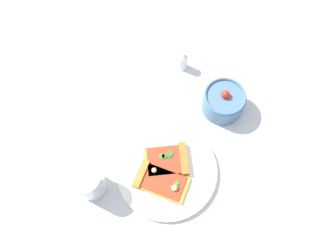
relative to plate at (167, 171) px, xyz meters
name	(u,v)px	position (x,y,z in m)	size (l,w,h in m)	color
ground_plane	(165,150)	(0.03, 0.05, -0.01)	(2.40, 2.40, 0.00)	silver
plate	(167,171)	(0.00, 0.00, 0.00)	(0.27, 0.27, 0.01)	white
pizza_slice_near	(170,160)	(0.02, 0.02, 0.01)	(0.14, 0.13, 0.02)	gold
pizza_slice_far	(158,180)	(-0.04, -0.01, 0.01)	(0.14, 0.16, 0.02)	gold
salad_bowl	(223,101)	(0.24, 0.07, 0.03)	(0.12, 0.12, 0.09)	#4C7299
soda_glass	(89,183)	(-0.19, 0.07, 0.04)	(0.08, 0.08, 0.10)	silver
pepper_shaker	(183,61)	(0.22, 0.25, 0.03)	(0.03, 0.03, 0.07)	silver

